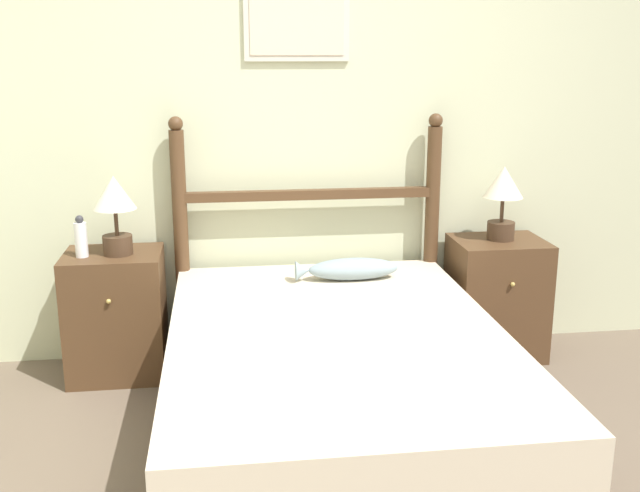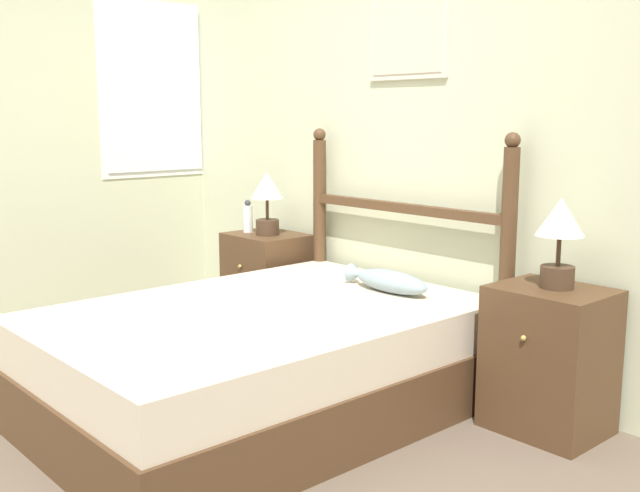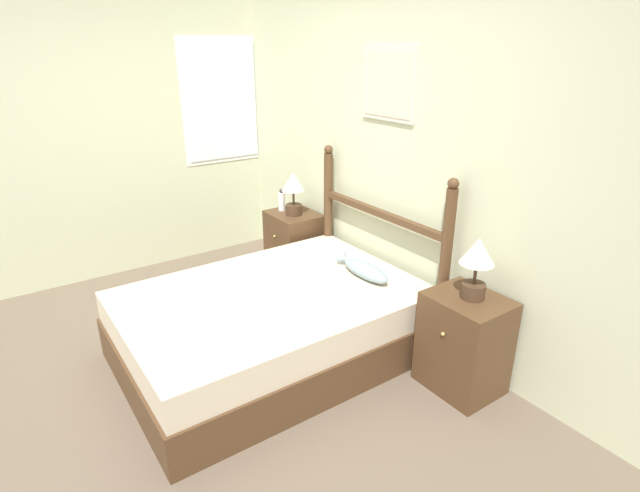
{
  "view_description": "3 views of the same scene",
  "coord_description": "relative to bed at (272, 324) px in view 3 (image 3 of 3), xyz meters",
  "views": [
    {
      "loc": [
        -0.47,
        -2.23,
        1.63
      ],
      "look_at": [
        -0.04,
        0.97,
        0.78
      ],
      "focal_mm": 42.0,
      "sensor_mm": 36.0,
      "label": 1
    },
    {
      "loc": [
        2.67,
        -1.38,
        1.38
      ],
      "look_at": [
        -0.08,
        1.08,
        0.74
      ],
      "focal_mm": 42.0,
      "sensor_mm": 36.0,
      "label": 2
    },
    {
      "loc": [
        2.68,
        -0.83,
        2.08
      ],
      "look_at": [
        0.05,
        1.02,
        0.78
      ],
      "focal_mm": 28.0,
      "sensor_mm": 36.0,
      "label": 3
    }
  ],
  "objects": [
    {
      "name": "nightstand_right",
      "position": [
        1.01,
        0.83,
        0.07
      ],
      "size": [
        0.48,
        0.42,
        0.65
      ],
      "color": "#4C331E",
      "rests_on": "ground_plane"
    },
    {
      "name": "wall_left",
      "position": [
        -2.12,
        -0.62,
        1.03
      ],
      "size": [
        0.08,
        6.4,
        2.55
      ],
      "color": "beige",
      "rests_on": "ground_plane"
    },
    {
      "name": "wall_back",
      "position": [
        0.01,
        1.09,
        1.03
      ],
      "size": [
        6.4,
        0.08,
        2.55
      ],
      "color": "beige",
      "rests_on": "ground_plane"
    },
    {
      "name": "ground_plane",
      "position": [
        0.01,
        -0.64,
        -0.25
      ],
      "size": [
        16.0,
        16.0,
        0.0
      ],
      "primitive_type": "plane",
      "color": "brown"
    },
    {
      "name": "headboard",
      "position": [
        0.0,
        0.97,
        0.45
      ],
      "size": [
        1.42,
        0.08,
        1.31
      ],
      "color": "#4C331E",
      "rests_on": "ground_plane"
    },
    {
      "name": "bed",
      "position": [
        0.0,
        0.0,
        0.0
      ],
      "size": [
        1.42,
        2.02,
        0.5
      ],
      "color": "#4C331E",
      "rests_on": "ground_plane"
    },
    {
      "name": "fish_pillow",
      "position": [
        0.17,
        0.69,
        0.31
      ],
      "size": [
        0.52,
        0.15,
        0.11
      ],
      "color": "#8499A3",
      "rests_on": "bed"
    },
    {
      "name": "bottle",
      "position": [
        -1.14,
        0.78,
        0.49
      ],
      "size": [
        0.06,
        0.06,
        0.21
      ],
      "color": "white",
      "rests_on": "nightstand_left"
    },
    {
      "name": "table_lamp_left",
      "position": [
        -0.97,
        0.81,
        0.65
      ],
      "size": [
        0.21,
        0.21,
        0.39
      ],
      "color": "#422D1E",
      "rests_on": "nightstand_left"
    },
    {
      "name": "nightstand_left",
      "position": [
        -1.01,
        0.83,
        0.07
      ],
      "size": [
        0.48,
        0.42,
        0.65
      ],
      "color": "#4C331E",
      "rests_on": "ground_plane"
    },
    {
      "name": "table_lamp_right",
      "position": [
        1.01,
        0.84,
        0.65
      ],
      "size": [
        0.21,
        0.21,
        0.39
      ],
      "color": "#422D1E",
      "rests_on": "nightstand_right"
    }
  ]
}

